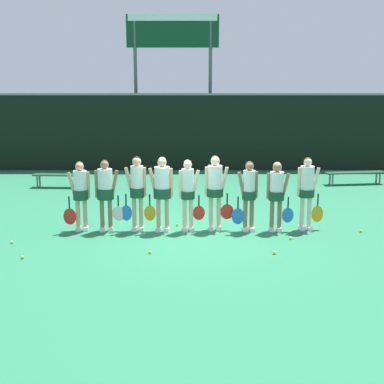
% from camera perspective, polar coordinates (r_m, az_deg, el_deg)
% --- Properties ---
extents(ground_plane, '(140.00, 140.00, 0.00)m').
position_cam_1_polar(ground_plane, '(12.70, -0.23, -4.13)').
color(ground_plane, '#26724C').
extents(fence_windscreen, '(60.00, 0.08, 2.98)m').
position_cam_1_polar(fence_windscreen, '(20.82, -0.11, 6.43)').
color(fence_windscreen, black).
rests_on(fence_windscreen, ground_plane).
extents(scoreboard, '(3.60, 0.15, 5.96)m').
position_cam_1_polar(scoreboard, '(21.61, -1.97, 14.99)').
color(scoreboard, '#515156').
rests_on(scoreboard, ground_plane).
extents(bench_courtside, '(1.65, 0.44, 0.44)m').
position_cam_1_polar(bench_courtside, '(18.17, -14.00, 1.66)').
color(bench_courtside, '#19472D').
rests_on(bench_courtside, ground_plane).
extents(bench_far, '(2.07, 0.62, 0.42)m').
position_cam_1_polar(bench_far, '(18.97, 17.09, 1.89)').
color(bench_far, '#19472D').
rests_on(bench_far, ground_plane).
extents(player_0, '(0.64, 0.35, 1.65)m').
position_cam_1_polar(player_0, '(12.78, -11.75, 0.13)').
color(player_0, tan).
rests_on(player_0, ground_plane).
extents(player_1, '(0.68, 0.39, 1.69)m').
position_cam_1_polar(player_1, '(12.62, -9.12, 0.29)').
color(player_1, '#8C664C').
rests_on(player_1, ground_plane).
extents(player_2, '(0.62, 0.34, 1.77)m').
position_cam_1_polar(player_2, '(12.54, -5.81, 0.50)').
color(player_2, tan).
rests_on(player_2, ground_plane).
extents(player_3, '(0.68, 0.41, 1.76)m').
position_cam_1_polar(player_3, '(12.44, -3.13, 0.51)').
color(player_3, tan).
rests_on(player_3, ground_plane).
extents(player_4, '(0.61, 0.33, 1.69)m').
position_cam_1_polar(player_4, '(12.46, -0.34, 0.22)').
color(player_4, beige).
rests_on(player_4, ground_plane).
extents(player_5, '(0.69, 0.39, 1.77)m').
position_cam_1_polar(player_5, '(12.55, 2.58, 0.64)').
color(player_5, beige).
rests_on(player_5, ground_plane).
extents(player_6, '(0.61, 0.33, 1.66)m').
position_cam_1_polar(player_6, '(12.54, 6.15, 0.10)').
color(player_6, '#8C664C').
rests_on(player_6, ground_plane).
extents(player_7, '(0.64, 0.37, 1.64)m').
position_cam_1_polar(player_7, '(12.60, 9.12, 0.13)').
color(player_7, '#8C664C').
rests_on(player_7, ground_plane).
extents(player_8, '(0.65, 0.37, 1.74)m').
position_cam_1_polar(player_8, '(12.83, 12.25, 0.46)').
color(player_8, beige).
rests_on(player_8, ground_plane).
extents(tennis_ball_0, '(0.07, 0.07, 0.07)m').
position_cam_1_polar(tennis_ball_0, '(11.09, -4.44, -6.42)').
color(tennis_ball_0, '#CCE033').
rests_on(tennis_ball_0, ground_plane).
extents(tennis_ball_1, '(0.07, 0.07, 0.07)m').
position_cam_1_polar(tennis_ball_1, '(13.08, -1.51, -3.50)').
color(tennis_ball_1, '#CCE033').
rests_on(tennis_ball_1, ground_plane).
extents(tennis_ball_2, '(0.07, 0.07, 0.07)m').
position_cam_1_polar(tennis_ball_2, '(14.98, -12.87, -1.79)').
color(tennis_ball_2, '#CCE033').
rests_on(tennis_ball_2, ground_plane).
extents(tennis_ball_3, '(0.07, 0.07, 0.07)m').
position_cam_1_polar(tennis_ball_3, '(11.16, 8.86, -6.40)').
color(tennis_ball_3, '#CCE033').
rests_on(tennis_ball_3, ground_plane).
extents(tennis_ball_4, '(0.07, 0.07, 0.07)m').
position_cam_1_polar(tennis_ball_4, '(13.15, 17.66, -3.98)').
color(tennis_ball_4, '#CCE033').
rests_on(tennis_ball_4, ground_plane).
extents(tennis_ball_5, '(0.07, 0.07, 0.07)m').
position_cam_1_polar(tennis_ball_5, '(12.20, 10.57, -4.86)').
color(tennis_ball_5, '#CCE033').
rests_on(tennis_ball_5, ground_plane).
extents(tennis_ball_6, '(0.06, 0.06, 0.06)m').
position_cam_1_polar(tennis_ball_6, '(12.36, -18.60, -5.08)').
color(tennis_ball_6, '#CCE033').
rests_on(tennis_ball_6, ground_plane).
extents(tennis_ball_7, '(0.07, 0.07, 0.07)m').
position_cam_1_polar(tennis_ball_7, '(11.28, -17.56, -6.62)').
color(tennis_ball_7, '#CCE033').
rests_on(tennis_ball_7, ground_plane).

